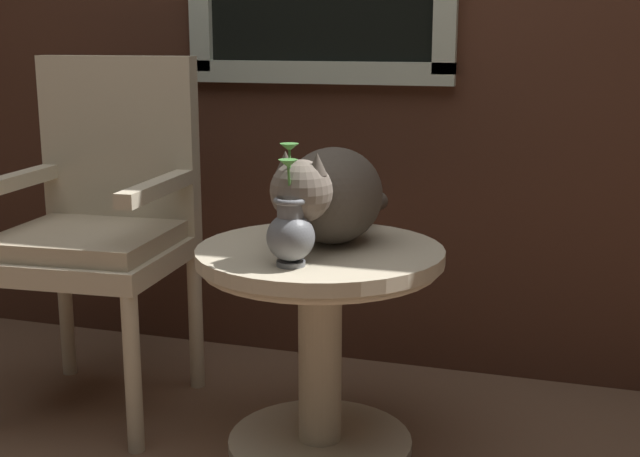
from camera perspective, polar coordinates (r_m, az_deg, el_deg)
name	(u,v)px	position (r m, az deg, el deg)	size (l,w,h in m)	color
wicker_side_table	(320,313)	(2.18, 0.00, -5.67)	(0.63, 0.63, 0.55)	beige
wicker_chair	(101,216)	(2.53, -14.48, 0.80)	(0.52, 0.51, 1.01)	beige
cat	(330,195)	(2.14, 0.65, 2.25)	(0.28, 0.60, 0.26)	brown
pewter_vase_with_ivy	(291,230)	(1.95, -1.98, -0.13)	(0.11, 0.11, 0.28)	slate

